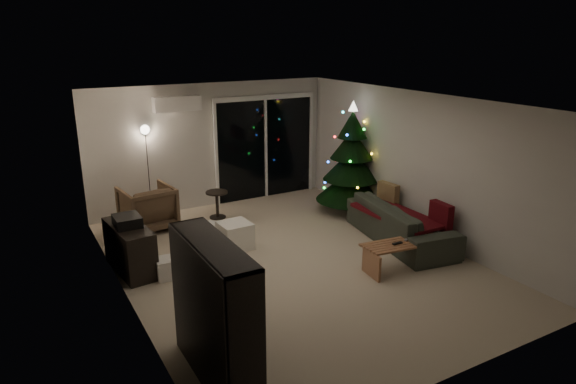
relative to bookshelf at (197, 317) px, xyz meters
name	(u,v)px	position (x,y,z in m)	size (l,w,h in m)	color
room	(273,174)	(2.71, 3.53, 0.27)	(6.50, 7.51, 2.60)	beige
bookshelf	(197,317)	(0.00, 0.00, 0.00)	(0.38, 1.50, 1.50)	black
media_cabinet	(130,248)	(0.00, 2.96, -0.39)	(0.43, 1.15, 0.72)	black
stereo	(127,221)	(0.00, 2.96, 0.05)	(0.37, 0.43, 0.15)	black
armchair	(148,208)	(0.69, 4.55, -0.34)	(0.87, 0.89, 0.81)	brown
ottoman	(235,235)	(1.71, 2.98, -0.53)	(0.49, 0.49, 0.44)	white
cardboard_box_a	(171,267)	(0.45, 2.47, -0.60)	(0.42, 0.32, 0.30)	white
cardboard_box_b	(212,232)	(1.51, 3.52, -0.61)	(0.38, 0.29, 0.27)	white
side_table	(217,205)	(2.00, 4.49, -0.48)	(0.42, 0.42, 0.53)	black
floor_lamp	(148,172)	(0.94, 5.30, 0.11)	(0.28, 0.28, 1.72)	black
sofa	(401,222)	(4.30, 1.87, -0.41)	(2.30, 0.90, 0.67)	#2D2F2A
sofa_throw	(397,215)	(4.20, 1.87, -0.26)	(0.72, 1.66, 0.06)	#450E13
cushion_a	(388,195)	(4.55, 2.52, -0.14)	(0.13, 0.44, 0.44)	olive
cushion_b	(441,216)	(4.55, 1.22, -0.14)	(0.13, 0.44, 0.44)	#450E13
coffee_table	(404,255)	(3.64, 1.03, -0.54)	(1.31, 0.46, 0.41)	#A77252
remote_a	(397,243)	(3.49, 1.03, -0.32)	(0.16, 0.05, 0.02)	black
remote_b	(408,239)	(3.74, 1.08, -0.32)	(0.15, 0.04, 0.02)	slate
christmas_tree	(351,158)	(4.45, 3.54, 0.35)	(1.36, 1.36, 2.20)	black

